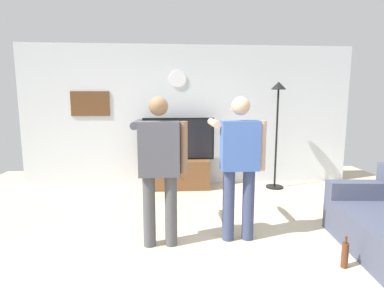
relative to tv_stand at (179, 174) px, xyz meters
name	(u,v)px	position (x,y,z in m)	size (l,w,h in m)	color
ground_plane	(206,259)	(0.22, -2.60, -0.27)	(8.40, 8.40, 0.00)	beige
back_wall	(189,116)	(0.22, 0.35, 1.08)	(6.40, 0.10, 2.70)	silver
tv_stand	(179,174)	(0.00, 0.00, 0.00)	(1.13, 0.51, 0.54)	brown
television	(179,139)	(0.00, 0.05, 0.67)	(1.34, 0.07, 0.79)	black
wall_clock	(178,79)	(0.00, 0.29, 1.79)	(0.31, 0.31, 0.03)	white
framed_picture	(90,104)	(-1.66, 0.30, 1.32)	(0.72, 0.04, 0.46)	brown
floor_lamp	(277,113)	(1.82, -0.12, 1.15)	(0.32, 0.32, 1.99)	black
person_standing_nearer_lamp	(159,163)	(-0.27, -2.24, 0.70)	(0.63, 0.78, 1.70)	#4C4C51
person_standing_nearer_couch	(239,160)	(0.65, -2.16, 0.70)	(0.61, 0.78, 1.70)	#384266
beverage_bottle	(345,255)	(1.58, -2.85, -0.14)	(0.07, 0.07, 0.33)	#592D19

